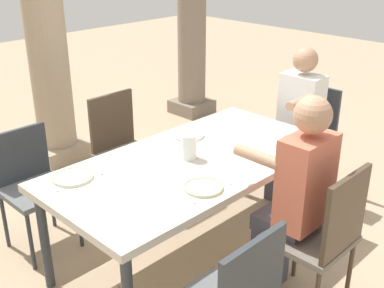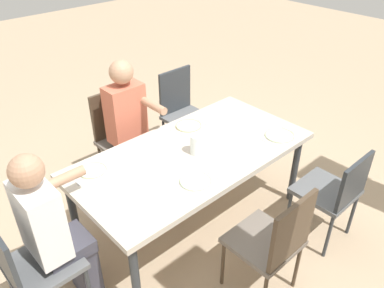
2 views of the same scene
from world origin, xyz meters
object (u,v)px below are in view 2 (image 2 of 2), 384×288
(dining_table, at_px, (193,158))
(diner_man_white, at_px, (131,127))
(plate_0, at_px, (280,136))
(chair_mid_north, at_px, (274,240))
(plate_3, at_px, (93,171))
(chair_west_north, at_px, (335,190))
(chair_west_south, at_px, (182,109))
(chair_head_east, at_px, (29,264))
(water_pitcher, at_px, (196,145))
(plate_1, at_px, (189,126))
(chair_mid_south, at_px, (120,134))
(plate_2, at_px, (195,181))
(diner_woman_green, at_px, (54,230))

(dining_table, xyz_separation_m, diner_man_white, (0.11, -0.72, 0.03))
(dining_table, relative_size, plate_0, 7.89)
(chair_mid_north, height_order, plate_3, chair_mid_north)
(chair_west_north, height_order, chair_west_south, chair_west_south)
(plate_0, bearing_deg, chair_head_east, -8.85)
(water_pitcher, bearing_deg, dining_table, -72.19)
(dining_table, xyz_separation_m, chair_mid_north, (0.11, 0.92, -0.15))
(diner_man_white, bearing_deg, plate_1, 131.90)
(plate_1, xyz_separation_m, plate_3, (0.98, 0.01, 0.00))
(chair_west_south, height_order, chair_mid_south, chair_mid_south)
(diner_man_white, relative_size, plate_1, 5.76)
(plate_2, bearing_deg, chair_head_east, -14.58)
(chair_head_east, distance_m, water_pitcher, 1.44)
(dining_table, height_order, water_pitcher, water_pitcher)
(water_pitcher, bearing_deg, plate_3, -24.89)
(chair_mid_south, height_order, diner_woman_green, diner_woman_green)
(diner_man_white, bearing_deg, dining_table, 98.35)
(chair_mid_south, relative_size, plate_0, 3.87)
(chair_mid_north, distance_m, plate_0, 1.03)
(dining_table, xyz_separation_m, plate_1, (-0.25, -0.32, 0.07))
(chair_mid_north, xyz_separation_m, plate_3, (0.62, -1.23, 0.22))
(dining_table, bearing_deg, chair_west_south, -127.09)
(chair_west_north, relative_size, chair_mid_north, 0.92)
(dining_table, distance_m, chair_mid_south, 0.94)
(diner_man_white, bearing_deg, diner_woman_green, 33.18)
(chair_mid_north, bearing_deg, chair_west_north, -179.43)
(chair_west_south, distance_m, diner_woman_green, 2.11)
(plate_1, bearing_deg, plate_2, 51.34)
(diner_man_white, relative_size, water_pitcher, 8.00)
(chair_head_east, xyz_separation_m, diner_man_white, (-1.30, -0.72, 0.18))
(diner_woman_green, relative_size, plate_0, 5.20)
(plate_2, height_order, plate_3, same)
(dining_table, bearing_deg, diner_woman_green, -0.14)
(diner_woman_green, height_order, plate_3, diner_woman_green)
(chair_west_south, relative_size, diner_woman_green, 0.74)
(plate_0, bearing_deg, dining_table, -24.87)
(chair_west_north, bearing_deg, water_pitcher, -52.04)
(chair_west_south, bearing_deg, chair_mid_north, 66.39)
(plate_1, bearing_deg, chair_west_south, -126.92)
(plate_2, distance_m, water_pitcher, 0.38)
(chair_west_north, bearing_deg, plate_3, -40.64)
(plate_0, distance_m, water_pitcher, 0.76)
(diner_woman_green, xyz_separation_m, plate_2, (-0.95, 0.30, 0.06))
(plate_1, height_order, water_pitcher, water_pitcher)
(dining_table, distance_m, chair_head_east, 1.41)
(chair_west_north, height_order, water_pitcher, water_pitcher)
(plate_2, bearing_deg, plate_1, -128.66)
(chair_west_south, xyz_separation_m, plate_1, (0.45, 0.60, 0.22))
(diner_man_white, distance_m, plate_2, 1.03)
(diner_woman_green, relative_size, plate_1, 5.60)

